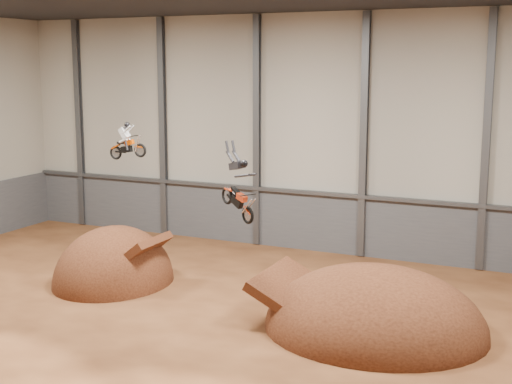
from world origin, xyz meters
TOP-DOWN VIEW (x-y plane):
  - floor at (0.00, 0.00)m, footprint 40.00×40.00m
  - back_wall at (0.00, 15.00)m, footprint 40.00×0.10m
  - lower_band_back at (0.00, 14.90)m, footprint 39.80×0.18m
  - steel_rail at (0.00, 14.75)m, footprint 39.80×0.35m
  - steel_column_0 at (-16.67, 14.80)m, footprint 0.40×0.36m
  - steel_column_1 at (-10.00, 14.80)m, footprint 0.40×0.36m
  - steel_column_2 at (-3.33, 14.80)m, footprint 0.40×0.36m
  - steel_column_3 at (3.33, 14.80)m, footprint 0.40×0.36m
  - steel_column_4 at (10.00, 14.80)m, footprint 0.40×0.36m
  - takeoff_ramp at (-6.75, 4.62)m, footprint 5.84×6.74m
  - landing_ramp at (7.21, 3.64)m, footprint 9.43×8.34m
  - fmx_rider_a at (-5.22, 4.08)m, footprint 2.33×0.82m
  - fmx_rider_b at (1.56, 1.95)m, footprint 3.81×2.67m

SIDE VIEW (x-z plane):
  - floor at x=0.00m, z-range 0.00..0.00m
  - takeoff_ramp at x=-6.75m, z-range -2.92..2.92m
  - landing_ramp at x=7.21m, z-range -2.72..2.72m
  - lower_band_back at x=0.00m, z-range 0.00..3.50m
  - steel_rail at x=0.00m, z-range 3.45..3.65m
  - fmx_rider_b at x=1.56m, z-range 4.42..8.04m
  - back_wall at x=0.00m, z-range 0.00..14.00m
  - steel_column_0 at x=-16.67m, z-range 0.05..13.95m
  - steel_column_1 at x=-10.00m, z-range 0.05..13.95m
  - steel_column_2 at x=-3.33m, z-range 0.05..13.95m
  - steel_column_3 at x=3.33m, z-range 0.05..13.95m
  - steel_column_4 at x=10.00m, z-range 0.05..13.95m
  - fmx_rider_a at x=-5.22m, z-range 6.45..8.60m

